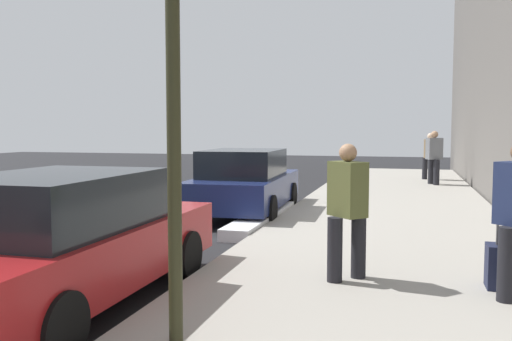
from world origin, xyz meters
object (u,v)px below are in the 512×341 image
(parked_car_navy, at_px, (245,182))
(rolling_suitcase, at_px, (496,266))
(pedestrian_grey_coat, at_px, (434,156))
(parked_car_red, at_px, (64,240))
(pedestrian_olive_coat, at_px, (347,208))
(traffic_light_pole, at_px, (173,8))
(pedestrian_tan_coat, at_px, (430,155))

(parked_car_navy, height_order, rolling_suitcase, parked_car_navy)
(pedestrian_grey_coat, bearing_deg, parked_car_navy, 147.29)
(parked_car_red, height_order, pedestrian_grey_coat, pedestrian_grey_coat)
(pedestrian_olive_coat, xyz_separation_m, rolling_suitcase, (0.10, -1.71, -0.63))
(traffic_light_pole, bearing_deg, rolling_suitcase, -49.49)
(pedestrian_grey_coat, height_order, pedestrian_tan_coat, pedestrian_grey_coat)
(pedestrian_grey_coat, xyz_separation_m, pedestrian_olive_coat, (-12.29, 1.56, -0.05))
(parked_car_red, height_order, rolling_suitcase, parked_car_red)
(parked_car_red, distance_m, parked_car_navy, 6.80)
(parked_car_red, relative_size, pedestrian_tan_coat, 2.67)
(rolling_suitcase, bearing_deg, traffic_light_pole, 130.51)
(traffic_light_pole, bearing_deg, pedestrian_tan_coat, -9.34)
(parked_car_red, distance_m, traffic_light_pole, 2.99)
(pedestrian_grey_coat, bearing_deg, traffic_light_pole, 169.33)
(traffic_light_pole, bearing_deg, pedestrian_grey_coat, -10.67)
(parked_car_navy, distance_m, pedestrian_olive_coat, 6.10)
(parked_car_red, xyz_separation_m, pedestrian_grey_coat, (13.72, -4.52, 0.33))
(pedestrian_grey_coat, xyz_separation_m, pedestrian_tan_coat, (1.80, 0.06, -0.04))
(parked_car_navy, bearing_deg, rolling_suitcase, -138.97)
(traffic_light_pole, xyz_separation_m, rolling_suitcase, (2.49, -2.91, -2.58))
(rolling_suitcase, bearing_deg, pedestrian_grey_coat, 0.67)
(pedestrian_olive_coat, bearing_deg, parked_car_navy, 28.22)
(parked_car_red, distance_m, rolling_suitcase, 4.92)
(pedestrian_tan_coat, distance_m, rolling_suitcase, 14.01)
(pedestrian_olive_coat, bearing_deg, pedestrian_grey_coat, -7.25)
(pedestrian_olive_coat, bearing_deg, traffic_light_pole, 153.28)
(traffic_light_pole, bearing_deg, parked_car_red, 61.36)
(parked_car_navy, xyz_separation_m, pedestrian_olive_coat, (-5.37, -2.88, 0.28))
(parked_car_red, relative_size, pedestrian_grey_coat, 2.54)
(pedestrian_tan_coat, relative_size, traffic_light_pole, 0.40)
(pedestrian_grey_coat, bearing_deg, pedestrian_olive_coat, 172.75)
(parked_car_navy, relative_size, pedestrian_tan_coat, 2.59)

